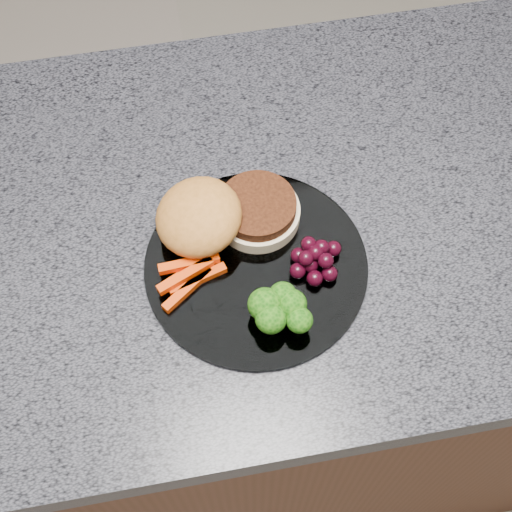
{
  "coord_description": "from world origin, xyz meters",
  "views": [
    {
      "loc": [
        -0.07,
        -0.46,
        1.63
      ],
      "look_at": [
        -0.0,
        -0.08,
        0.93
      ],
      "focal_mm": 50.0,
      "sensor_mm": 36.0,
      "label": 1
    }
  ],
  "objects_px": {
    "island_cabinet": "(251,353)",
    "burger": "(220,217)",
    "grape_bunch": "(316,259)",
    "plate": "(256,266)"
  },
  "relations": [
    {
      "from": "island_cabinet",
      "to": "plate",
      "type": "bearing_deg",
      "value": -93.17
    },
    {
      "from": "island_cabinet",
      "to": "grape_bunch",
      "type": "distance_m",
      "value": 0.5
    },
    {
      "from": "burger",
      "to": "island_cabinet",
      "type": "bearing_deg",
      "value": 6.65
    },
    {
      "from": "island_cabinet",
      "to": "burger",
      "type": "xyz_separation_m",
      "value": [
        -0.04,
        -0.02,
        0.5
      ]
    },
    {
      "from": "burger",
      "to": "grape_bunch",
      "type": "height_order",
      "value": "burger"
    },
    {
      "from": "plate",
      "to": "burger",
      "type": "height_order",
      "value": "burger"
    },
    {
      "from": "plate",
      "to": "burger",
      "type": "xyz_separation_m",
      "value": [
        -0.03,
        0.06,
        0.03
      ]
    },
    {
      "from": "island_cabinet",
      "to": "burger",
      "type": "bearing_deg",
      "value": -152.86
    },
    {
      "from": "burger",
      "to": "grape_bunch",
      "type": "distance_m",
      "value": 0.12
    },
    {
      "from": "plate",
      "to": "grape_bunch",
      "type": "height_order",
      "value": "grape_bunch"
    }
  ]
}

